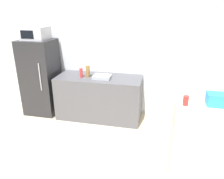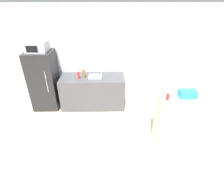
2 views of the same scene
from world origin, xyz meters
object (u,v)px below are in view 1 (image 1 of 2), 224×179
(refrigerator, at_px, (41,77))
(bottle_tall, at_px, (88,71))
(basket, at_px, (221,100))
(microwave, at_px, (35,33))
(bottle_short, at_px, (81,73))
(jar, at_px, (186,101))

(refrigerator, bearing_deg, bottle_tall, -1.52)
(bottle_tall, distance_m, basket, 2.53)
(microwave, relative_size, bottle_short, 2.61)
(refrigerator, distance_m, jar, 3.17)
(jar, bearing_deg, refrigerator, 150.06)
(basket, xyz_separation_m, jar, (-0.38, -0.07, -0.01))
(microwave, relative_size, bottle_tall, 2.10)
(refrigerator, height_order, jar, refrigerator)
(bottle_short, bearing_deg, refrigerator, 175.11)
(bottle_tall, xyz_separation_m, bottle_short, (-0.12, -0.05, -0.02))
(basket, height_order, jar, basket)
(refrigerator, relative_size, bottle_short, 8.51)
(refrigerator, bearing_deg, bottle_short, -4.89)
(microwave, xyz_separation_m, bottle_short, (0.93, -0.08, -0.72))
(refrigerator, xyz_separation_m, basket, (3.10, -1.50, 0.43))
(refrigerator, bearing_deg, jar, -29.94)
(refrigerator, height_order, basket, refrigerator)
(microwave, bearing_deg, bottle_tall, -1.46)
(basket, bearing_deg, bottle_short, 146.79)
(basket, distance_m, jar, 0.38)
(microwave, bearing_deg, bottle_short, -4.81)
(bottle_tall, height_order, bottle_short, bottle_tall)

